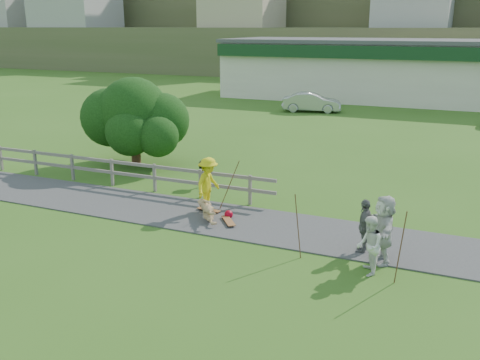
# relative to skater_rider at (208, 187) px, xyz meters

# --- Properties ---
(ground) EXTENTS (260.00, 260.00, 0.00)m
(ground) POSITION_rel_skater_rider_xyz_m (-1.01, -1.98, -0.92)
(ground) COLOR #35621C
(ground) RESTS_ON ground
(path) EXTENTS (34.00, 3.00, 0.04)m
(path) POSITION_rel_skater_rider_xyz_m (-1.01, -0.48, -0.90)
(path) COLOR #37373A
(path) RESTS_ON ground
(fence) EXTENTS (15.05, 0.10, 1.10)m
(fence) POSITION_rel_skater_rider_xyz_m (-5.62, 1.32, -0.20)
(fence) COLOR #5F5B53
(fence) RESTS_ON ground
(strip_mall) EXTENTS (32.50, 10.75, 5.10)m
(strip_mall) POSITION_rel_skater_rider_xyz_m (2.99, 32.96, 1.66)
(strip_mall) COLOR beige
(strip_mall) RESTS_ON ground
(skater_rider) EXTENTS (0.79, 1.25, 1.84)m
(skater_rider) POSITION_rel_skater_rider_xyz_m (0.00, 0.00, 0.00)
(skater_rider) COLOR yellow
(skater_rider) RESTS_ON ground
(skater_fallen) EXTENTS (1.70, 1.44, 0.66)m
(skater_fallen) POSITION_rel_skater_rider_xyz_m (0.29, -0.64, -0.59)
(skater_fallen) COLOR tan
(skater_fallen) RESTS_ON ground
(spectator_a) EXTENTS (0.79, 0.90, 1.56)m
(spectator_a) POSITION_rel_skater_rider_xyz_m (5.93, -2.61, -0.14)
(spectator_a) COLOR white
(spectator_a) RESTS_ON ground
(spectator_b) EXTENTS (0.41, 0.94, 1.58)m
(spectator_b) POSITION_rel_skater_rider_xyz_m (5.56, -1.28, -0.13)
(spectator_b) COLOR slate
(spectator_b) RESTS_ON ground
(spectator_d) EXTENTS (1.15, 1.86, 1.91)m
(spectator_d) POSITION_rel_skater_rider_xyz_m (6.15, -1.75, 0.03)
(spectator_d) COLOR silver
(spectator_d) RESTS_ON ground
(car_silver) EXTENTS (4.56, 2.43, 1.43)m
(car_silver) POSITION_rel_skater_rider_xyz_m (-3.11, 23.18, -0.21)
(car_silver) COLOR #AAABB2
(car_silver) RESTS_ON ground
(tree) EXTENTS (5.11, 5.11, 3.07)m
(tree) POSITION_rel_skater_rider_xyz_m (-6.09, 4.59, 0.61)
(tree) COLOR black
(tree) RESTS_ON ground
(bbq) EXTENTS (0.56, 0.49, 1.01)m
(bbq) POSITION_rel_skater_rider_xyz_m (-1.52, 2.74, -0.41)
(bbq) COLOR black
(bbq) RESTS_ON ground
(longboard_rider) EXTENTS (0.90, 0.32, 0.10)m
(longboard_rider) POSITION_rel_skater_rider_xyz_m (0.00, 0.00, -0.87)
(longboard_rider) COLOR brown
(longboard_rider) RESTS_ON ground
(longboard_fallen) EXTENTS (0.82, 0.94, 0.11)m
(longboard_fallen) POSITION_rel_skater_rider_xyz_m (1.09, -0.74, -0.87)
(longboard_fallen) COLOR brown
(longboard_fallen) RESTS_ON ground
(helmet) EXTENTS (0.29, 0.29, 0.29)m
(helmet) POSITION_rel_skater_rider_xyz_m (0.89, -0.29, -0.78)
(helmet) COLOR #A20418
(helmet) RESTS_ON ground
(pole_rider) EXTENTS (0.03, 0.03, 1.99)m
(pole_rider) POSITION_rel_skater_rider_xyz_m (0.60, 0.40, 0.08)
(pole_rider) COLOR brown
(pole_rider) RESTS_ON ground
(pole_spec_left) EXTENTS (0.03, 0.03, 1.84)m
(pole_spec_left) POSITION_rel_skater_rider_xyz_m (3.94, -2.37, 0.00)
(pole_spec_left) COLOR brown
(pole_spec_left) RESTS_ON ground
(pole_spec_right) EXTENTS (0.03, 0.03, 1.93)m
(pole_spec_right) POSITION_rel_skater_rider_xyz_m (6.73, -2.86, 0.04)
(pole_spec_right) COLOR brown
(pole_spec_right) RESTS_ON ground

